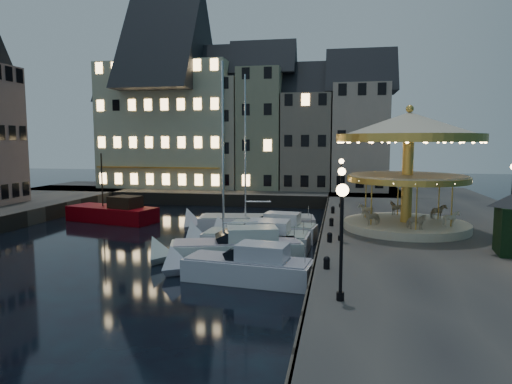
% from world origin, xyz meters
% --- Properties ---
extents(ground, '(160.00, 160.00, 0.00)m').
position_xyz_m(ground, '(0.00, 0.00, 0.00)').
color(ground, black).
rests_on(ground, ground).
extents(quay_east, '(16.00, 56.00, 1.30)m').
position_xyz_m(quay_east, '(14.00, 6.00, 0.65)').
color(quay_east, '#474442').
rests_on(quay_east, ground).
extents(quay_north, '(44.00, 12.00, 1.30)m').
position_xyz_m(quay_north, '(-8.00, 28.00, 0.65)').
color(quay_north, '#474442').
rests_on(quay_north, ground).
extents(quaywall_e, '(0.15, 44.00, 1.30)m').
position_xyz_m(quaywall_e, '(6.00, 6.00, 0.65)').
color(quaywall_e, '#47423A').
rests_on(quaywall_e, ground).
extents(quaywall_n, '(48.00, 0.15, 1.30)m').
position_xyz_m(quaywall_n, '(-6.00, 22.00, 0.65)').
color(quaywall_n, '#47423A').
rests_on(quaywall_n, ground).
extents(streetlamp_a, '(0.44, 0.44, 4.17)m').
position_xyz_m(streetlamp_a, '(7.20, -9.00, 4.02)').
color(streetlamp_a, black).
rests_on(streetlamp_a, quay_east).
extents(streetlamp_b, '(0.44, 0.44, 4.17)m').
position_xyz_m(streetlamp_b, '(7.20, 1.00, 4.02)').
color(streetlamp_b, black).
rests_on(streetlamp_b, quay_east).
extents(streetlamp_c, '(0.44, 0.44, 4.17)m').
position_xyz_m(streetlamp_c, '(7.20, 14.50, 4.02)').
color(streetlamp_c, black).
rests_on(streetlamp_c, quay_east).
extents(bollard_a, '(0.30, 0.30, 0.57)m').
position_xyz_m(bollard_a, '(6.60, -5.00, 1.60)').
color(bollard_a, black).
rests_on(bollard_a, quay_east).
extents(bollard_b, '(0.30, 0.30, 0.57)m').
position_xyz_m(bollard_b, '(6.60, 0.50, 1.60)').
color(bollard_b, black).
rests_on(bollard_b, quay_east).
extents(bollard_c, '(0.30, 0.30, 0.57)m').
position_xyz_m(bollard_c, '(6.60, 5.50, 1.60)').
color(bollard_c, black).
rests_on(bollard_c, quay_east).
extents(bollard_d, '(0.30, 0.30, 0.57)m').
position_xyz_m(bollard_d, '(6.60, 11.00, 1.60)').
color(bollard_d, black).
rests_on(bollard_d, quay_east).
extents(townhouse_na, '(5.50, 8.00, 12.80)m').
position_xyz_m(townhouse_na, '(-19.50, 30.00, 7.78)').
color(townhouse_na, gray).
rests_on(townhouse_na, quay_north).
extents(townhouse_nb, '(6.16, 8.00, 13.80)m').
position_xyz_m(townhouse_nb, '(-14.05, 30.00, 8.28)').
color(townhouse_nb, '#7E705E').
rests_on(townhouse_nb, quay_north).
extents(townhouse_nc, '(6.82, 8.00, 14.80)m').
position_xyz_m(townhouse_nc, '(-8.00, 30.00, 8.78)').
color(townhouse_nc, '#A89D87').
rests_on(townhouse_nc, quay_north).
extents(townhouse_nd, '(5.50, 8.00, 15.80)m').
position_xyz_m(townhouse_nd, '(-2.25, 30.00, 9.28)').
color(townhouse_nd, gray).
rests_on(townhouse_nd, quay_north).
extents(townhouse_ne, '(6.16, 8.00, 12.80)m').
position_xyz_m(townhouse_ne, '(3.20, 30.00, 7.78)').
color(townhouse_ne, gray).
rests_on(townhouse_ne, quay_north).
extents(townhouse_nf, '(6.82, 8.00, 13.80)m').
position_xyz_m(townhouse_nf, '(9.25, 30.00, 8.28)').
color(townhouse_nf, '#B39C8F').
rests_on(townhouse_nf, quay_north).
extents(hotel_corner, '(17.60, 9.00, 16.80)m').
position_xyz_m(hotel_corner, '(-14.00, 30.00, 9.78)').
color(hotel_corner, beige).
rests_on(hotel_corner, quay_north).
extents(motorboat_b, '(7.52, 2.97, 2.15)m').
position_xyz_m(motorboat_b, '(2.27, -3.31, 0.64)').
color(motorboat_b, silver).
rests_on(motorboat_b, ground).
extents(motorboat_c, '(8.61, 4.53, 11.51)m').
position_xyz_m(motorboat_c, '(0.86, 0.33, 0.68)').
color(motorboat_c, silver).
rests_on(motorboat_c, ground).
extents(motorboat_d, '(7.83, 2.84, 2.15)m').
position_xyz_m(motorboat_d, '(1.49, 3.23, 0.64)').
color(motorboat_d, silver).
rests_on(motorboat_d, ground).
extents(motorboat_e, '(7.36, 2.86, 2.15)m').
position_xyz_m(motorboat_e, '(2.03, 6.54, 0.64)').
color(motorboat_e, silver).
rests_on(motorboat_e, ground).
extents(motorboat_f, '(10.06, 3.97, 13.30)m').
position_xyz_m(motorboat_f, '(0.20, 9.46, 0.53)').
color(motorboat_f, silver).
rests_on(motorboat_f, ground).
extents(red_fishing_boat, '(8.47, 4.66, 6.11)m').
position_xyz_m(red_fishing_boat, '(-12.14, 11.15, 0.71)').
color(red_fishing_boat, '#6F0009').
rests_on(red_fishing_boat, ground).
extents(carousel, '(9.04, 9.04, 7.91)m').
position_xyz_m(carousel, '(11.34, 5.20, 6.51)').
color(carousel, beige).
rests_on(carousel, quay_east).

